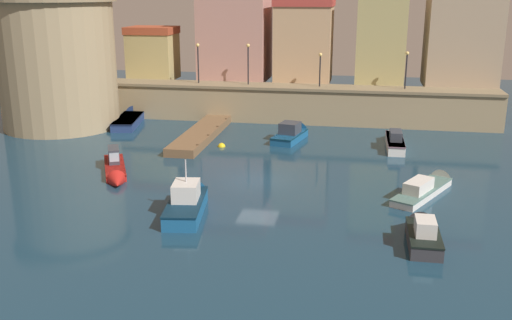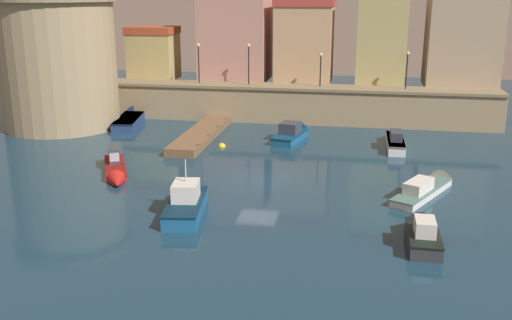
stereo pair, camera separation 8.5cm
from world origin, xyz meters
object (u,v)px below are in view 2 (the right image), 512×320
moored_boat_1 (395,140)px  moored_boat_7 (188,199)px  quay_lamp_0 (199,57)px  moored_boat_3 (294,133)px  fortress_tower (58,60)px  mooring_buoy_0 (222,147)px  quay_lamp_3 (407,64)px  quay_lamp_1 (249,58)px  moored_boat_0 (429,186)px  moored_boat_4 (422,232)px  quay_lamp_2 (321,64)px  moored_boat_5 (115,169)px  moored_boat_6 (132,118)px

moored_boat_1 → moored_boat_7: (-11.76, -16.05, 0.09)m
quay_lamp_0 → moored_boat_1: size_ratio=0.55×
moored_boat_3 → moored_boat_7: (-3.76, -16.93, 0.11)m
fortress_tower → moored_boat_1: bearing=-3.2°
quay_lamp_0 → mooring_buoy_0: (4.54, -10.00, -5.69)m
fortress_tower → quay_lamp_3: 30.13m
quay_lamp_1 → moored_boat_0: quay_lamp_1 is taller
moored_boat_0 → moored_boat_4: bearing=-160.1°
fortress_tower → quay_lamp_3: size_ratio=3.54×
moored_boat_1 → moored_boat_4: 18.11m
quay_lamp_2 → moored_boat_3: size_ratio=0.52×
moored_boat_0 → quay_lamp_3: bearing=29.3°
quay_lamp_2 → moored_boat_0: 20.24m
quay_lamp_3 → moored_boat_4: 25.86m
mooring_buoy_0 → quay_lamp_2: bearing=56.3°
moored_boat_5 → mooring_buoy_0: bearing=122.1°
quay_lamp_1 → moored_boat_7: size_ratio=0.58×
moored_boat_5 → mooring_buoy_0: moored_boat_5 is taller
quay_lamp_0 → moored_boat_4: (18.19, -25.37, -5.22)m
quay_lamp_3 → moored_boat_3: bearing=-144.7°
quay_lamp_0 → moored_boat_1: quay_lamp_0 is taller
moored_boat_3 → quay_lamp_3: bearing=-42.0°
moored_boat_3 → quay_lamp_0: bearing=69.1°
quay_lamp_2 → moored_boat_1: bearing=-48.4°
fortress_tower → moored_boat_3: (20.57, -0.73, -5.34)m
moored_boat_0 → mooring_buoy_0: bearing=89.2°
fortress_tower → moored_boat_4: (29.10, -19.71, -5.33)m
quay_lamp_1 → quay_lamp_2: 6.53m
moored_boat_4 → moored_boat_1: bearing=1.4°
moored_boat_4 → moored_boat_3: bearing=24.0°
fortress_tower → moored_boat_0: 32.96m
moored_boat_0 → moored_boat_4: size_ratio=1.53×
mooring_buoy_0 → quay_lamp_0: bearing=114.4°
quay_lamp_3 → quay_lamp_2: bearing=-180.0°
quay_lamp_3 → moored_boat_5: 26.98m
quay_lamp_3 → moored_boat_1: (-1.01, -7.27, -4.98)m
moored_boat_5 → quay_lamp_2: bearing=121.3°
moored_boat_6 → mooring_buoy_0: bearing=-134.5°
quay_lamp_0 → moored_boat_5: (-0.62, -18.16, -5.32)m
fortress_tower → moored_boat_5: fortress_tower is taller
moored_boat_7 → moored_boat_0: bearing=-75.9°
quay_lamp_0 → quay_lamp_3: 18.67m
quay_lamp_2 → quay_lamp_3: 7.46m
fortress_tower → moored_boat_1: (28.57, -1.61, -5.32)m
quay_lamp_2 → quay_lamp_3: quay_lamp_3 is taller
fortress_tower → quay_lamp_2: size_ratio=3.86×
quay_lamp_0 → moored_boat_6: 8.32m
quay_lamp_0 → moored_boat_7: quay_lamp_0 is taller
moored_boat_0 → moored_boat_1: moored_boat_1 is taller
moored_boat_5 → moored_boat_7: size_ratio=1.01×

